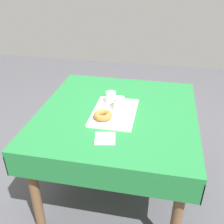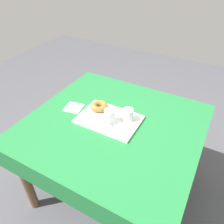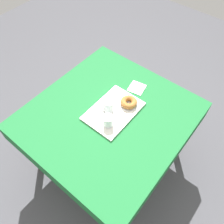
{
  "view_description": "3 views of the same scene",
  "coord_description": "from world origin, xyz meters",
  "px_view_note": "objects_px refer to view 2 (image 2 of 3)",
  "views": [
    {
      "loc": [
        -1.56,
        -0.28,
        1.64
      ],
      "look_at": [
        -0.07,
        0.02,
        0.76
      ],
      "focal_mm": 42.27,
      "sensor_mm": 36.0,
      "label": 1
    },
    {
      "loc": [
        0.53,
        -0.97,
        1.67
      ],
      "look_at": [
        -0.04,
        0.05,
        0.77
      ],
      "focal_mm": 34.85,
      "sensor_mm": 36.0,
      "label": 2
    },
    {
      "loc": [
        0.74,
        0.63,
        2.06
      ],
      "look_at": [
        -0.0,
        0.03,
        0.78
      ],
      "focal_mm": 36.73,
      "sensor_mm": 36.0,
      "label": 3
    }
  ],
  "objects_px": {
    "sugar_donut_left": "(99,106)",
    "tea_mug_left": "(110,117)",
    "donut_plate_left": "(99,109)",
    "serving_tray": "(109,119)",
    "water_glass_near": "(128,115)",
    "dining_table": "(113,134)",
    "paper_napkin": "(74,108)"
  },
  "relations": [
    {
      "from": "sugar_donut_left",
      "to": "tea_mug_left",
      "type": "bearing_deg",
      "value": -32.34
    },
    {
      "from": "tea_mug_left",
      "to": "donut_plate_left",
      "type": "height_order",
      "value": "tea_mug_left"
    },
    {
      "from": "serving_tray",
      "to": "water_glass_near",
      "type": "xyz_separation_m",
      "value": [
        0.12,
        0.05,
        0.05
      ]
    },
    {
      "from": "donut_plate_left",
      "to": "serving_tray",
      "type": "bearing_deg",
      "value": -25.82
    },
    {
      "from": "dining_table",
      "to": "paper_napkin",
      "type": "distance_m",
      "value": 0.35
    },
    {
      "from": "water_glass_near",
      "to": "paper_napkin",
      "type": "bearing_deg",
      "value": -173.09
    },
    {
      "from": "donut_plate_left",
      "to": "water_glass_near",
      "type": "bearing_deg",
      "value": -1.41
    },
    {
      "from": "serving_tray",
      "to": "donut_plate_left",
      "type": "bearing_deg",
      "value": 154.18
    },
    {
      "from": "serving_tray",
      "to": "water_glass_near",
      "type": "height_order",
      "value": "water_glass_near"
    },
    {
      "from": "serving_tray",
      "to": "water_glass_near",
      "type": "distance_m",
      "value": 0.13
    },
    {
      "from": "water_glass_near",
      "to": "sugar_donut_left",
      "type": "xyz_separation_m",
      "value": [
        -0.23,
        0.01,
        -0.01
      ]
    },
    {
      "from": "tea_mug_left",
      "to": "paper_napkin",
      "type": "distance_m",
      "value": 0.32
    },
    {
      "from": "serving_tray",
      "to": "tea_mug_left",
      "type": "bearing_deg",
      "value": -53.87
    },
    {
      "from": "water_glass_near",
      "to": "paper_napkin",
      "type": "relative_size",
      "value": 0.69
    },
    {
      "from": "serving_tray",
      "to": "paper_napkin",
      "type": "height_order",
      "value": "serving_tray"
    },
    {
      "from": "donut_plate_left",
      "to": "sugar_donut_left",
      "type": "height_order",
      "value": "sugar_donut_left"
    },
    {
      "from": "dining_table",
      "to": "tea_mug_left",
      "type": "height_order",
      "value": "tea_mug_left"
    },
    {
      "from": "water_glass_near",
      "to": "paper_napkin",
      "type": "distance_m",
      "value": 0.42
    },
    {
      "from": "dining_table",
      "to": "sugar_donut_left",
      "type": "xyz_separation_m",
      "value": [
        -0.15,
        0.07,
        0.14
      ]
    },
    {
      "from": "donut_plate_left",
      "to": "paper_napkin",
      "type": "distance_m",
      "value": 0.19
    },
    {
      "from": "serving_tray",
      "to": "dining_table",
      "type": "bearing_deg",
      "value": -18.26
    },
    {
      "from": "paper_napkin",
      "to": "water_glass_near",
      "type": "bearing_deg",
      "value": 6.91
    },
    {
      "from": "sugar_donut_left",
      "to": "serving_tray",
      "type": "bearing_deg",
      "value": -25.82
    },
    {
      "from": "sugar_donut_left",
      "to": "water_glass_near",
      "type": "bearing_deg",
      "value": -1.41
    },
    {
      "from": "serving_tray",
      "to": "donut_plate_left",
      "type": "distance_m",
      "value": 0.12
    },
    {
      "from": "water_glass_near",
      "to": "donut_plate_left",
      "type": "distance_m",
      "value": 0.23
    },
    {
      "from": "serving_tray",
      "to": "tea_mug_left",
      "type": "distance_m",
      "value": 0.07
    },
    {
      "from": "serving_tray",
      "to": "donut_plate_left",
      "type": "height_order",
      "value": "donut_plate_left"
    },
    {
      "from": "serving_tray",
      "to": "paper_napkin",
      "type": "bearing_deg",
      "value": -179.58
    },
    {
      "from": "donut_plate_left",
      "to": "sugar_donut_left",
      "type": "distance_m",
      "value": 0.02
    },
    {
      "from": "serving_tray",
      "to": "water_glass_near",
      "type": "relative_size",
      "value": 4.85
    },
    {
      "from": "dining_table",
      "to": "donut_plate_left",
      "type": "xyz_separation_m",
      "value": [
        -0.15,
        0.07,
        0.12
      ]
    }
  ]
}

